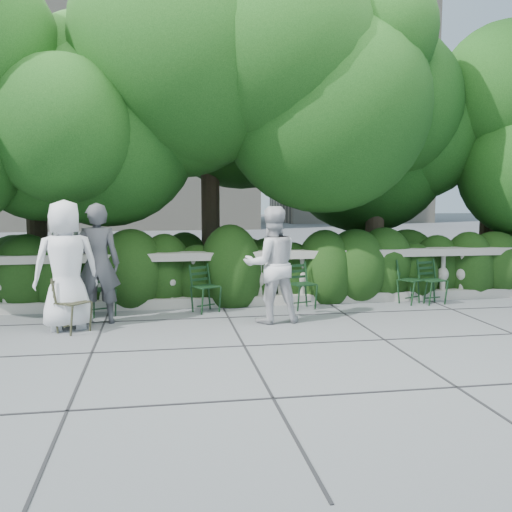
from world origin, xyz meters
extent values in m
plane|color=#575B60|center=(0.00, 0.00, 0.00)|extent=(90.00, 90.00, 0.00)
cube|color=#9E998E|center=(0.00, 1.80, 0.09)|extent=(12.00, 0.32, 0.18)
cube|color=#9E998E|center=(0.00, 1.80, 0.93)|extent=(12.00, 0.36, 0.14)
cylinder|color=#3F3023|center=(-4.00, 3.40, 1.40)|extent=(0.40, 0.40, 2.80)
ellipsoid|color=black|center=(-4.00, 2.96, 3.68)|extent=(5.28, 5.28, 3.96)
cylinder|color=#3F3023|center=(-0.50, 4.00, 1.70)|extent=(0.40, 0.40, 3.40)
ellipsoid|color=black|center=(-0.50, 3.48, 4.44)|extent=(6.24, 6.24, 4.68)
cylinder|color=#3F3023|center=(3.00, 3.30, 1.50)|extent=(0.40, 0.40, 3.00)
ellipsoid|color=black|center=(3.00, 2.84, 3.92)|extent=(5.52, 5.52, 4.14)
cylinder|color=#3F3023|center=(6.00, 3.80, 1.30)|extent=(0.40, 0.40, 2.60)
ellipsoid|color=black|center=(6.00, 3.40, 3.40)|extent=(4.80, 4.80, 3.60)
imported|color=white|center=(-3.00, 0.42, 0.98)|extent=(1.08, 0.84, 1.96)
imported|color=#45464B|center=(-2.58, 0.75, 0.95)|extent=(0.70, 0.46, 1.91)
imported|color=silver|center=(0.15, 0.38, 0.93)|extent=(0.95, 0.77, 1.86)
camera|label=1|loc=(-1.59, -8.44, 2.07)|focal=40.00mm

